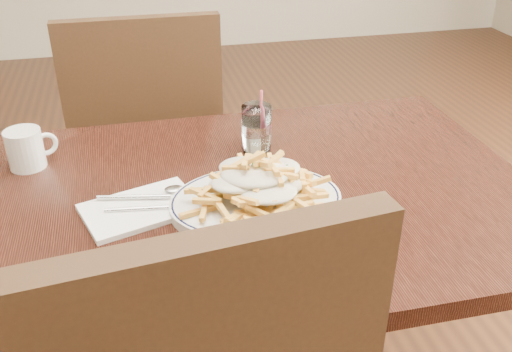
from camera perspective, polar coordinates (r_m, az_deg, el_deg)
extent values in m
cube|color=black|center=(1.18, -0.91, -2.30)|extent=(1.20, 0.80, 0.04)
cylinder|color=black|center=(1.70, -22.17, -9.04)|extent=(0.05, 0.05, 0.71)
cylinder|color=black|center=(1.83, 13.86, -4.51)|extent=(0.05, 0.05, 0.71)
cube|color=black|center=(1.98, -10.70, 2.17)|extent=(0.45, 0.45, 0.04)
cube|color=black|center=(1.68, -11.08, 7.16)|extent=(0.45, 0.04, 0.49)
cylinder|color=black|center=(2.28, -5.63, -0.52)|extent=(0.04, 0.04, 0.44)
cylinder|color=black|center=(2.27, -15.30, -1.61)|extent=(0.04, 0.04, 0.44)
cylinder|color=black|center=(1.95, -4.01, -6.05)|extent=(0.04, 0.04, 0.44)
cylinder|color=black|center=(1.95, -15.36, -7.34)|extent=(0.04, 0.04, 0.44)
torus|color=black|center=(1.11, 0.00, -2.38)|extent=(0.39, 0.39, 0.01)
ellipsoid|color=#EEE6CE|center=(1.08, 0.00, 0.49)|extent=(0.21, 0.18, 0.03)
cube|color=white|center=(1.13, -11.44, -3.20)|extent=(0.25, 0.20, 0.01)
cylinder|color=white|center=(1.31, 0.05, 4.80)|extent=(0.07, 0.07, 0.11)
cylinder|color=white|center=(1.32, 0.05, 3.99)|extent=(0.06, 0.06, 0.07)
cylinder|color=#EC5A75|center=(1.31, 0.45, 5.86)|extent=(0.01, 0.04, 0.15)
cylinder|color=silver|center=(1.34, -22.08, 2.52)|extent=(0.08, 0.08, 0.09)
torus|color=silver|center=(1.35, -20.28, 3.01)|extent=(0.05, 0.03, 0.05)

